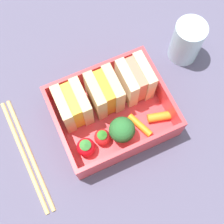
# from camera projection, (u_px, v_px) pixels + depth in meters

# --- Properties ---
(ground_plane) EXTENTS (1.20, 1.20, 0.02)m
(ground_plane) POSITION_uv_depth(u_px,v_px,m) (112.00, 120.00, 0.52)
(ground_plane) COLOR #544E69
(bento_tray) EXTENTS (0.18, 0.14, 0.01)m
(bento_tray) POSITION_uv_depth(u_px,v_px,m) (112.00, 116.00, 0.51)
(bento_tray) COLOR #E73B42
(bento_tray) RESTS_ON ground_plane
(bento_rim) EXTENTS (0.18, 0.14, 0.04)m
(bento_rim) POSITION_uv_depth(u_px,v_px,m) (112.00, 110.00, 0.48)
(bento_rim) COLOR #E73B42
(bento_rim) RESTS_ON bento_tray
(sandwich_left) EXTENTS (0.04, 0.06, 0.06)m
(sandwich_left) POSITION_uv_depth(u_px,v_px,m) (73.00, 106.00, 0.47)
(sandwich_left) COLOR #E3C385
(sandwich_left) RESTS_ON bento_tray
(sandwich_center_left) EXTENTS (0.04, 0.06, 0.06)m
(sandwich_center_left) POSITION_uv_depth(u_px,v_px,m) (104.00, 93.00, 0.48)
(sandwich_center_left) COLOR #DCB581
(sandwich_center_left) RESTS_ON bento_tray
(sandwich_center) EXTENTS (0.04, 0.06, 0.06)m
(sandwich_center) POSITION_uv_depth(u_px,v_px,m) (135.00, 80.00, 0.49)
(sandwich_center) COLOR beige
(sandwich_center) RESTS_ON bento_tray
(strawberry_far_left) EXTENTS (0.03, 0.03, 0.03)m
(strawberry_far_left) POSITION_uv_depth(u_px,v_px,m) (86.00, 147.00, 0.47)
(strawberry_far_left) COLOR red
(strawberry_far_left) RESTS_ON bento_tray
(strawberry_left) EXTENTS (0.03, 0.03, 0.03)m
(strawberry_left) POSITION_uv_depth(u_px,v_px,m) (102.00, 137.00, 0.48)
(strawberry_left) COLOR red
(strawberry_left) RESTS_ON bento_tray
(broccoli_floret) EXTENTS (0.04, 0.04, 0.05)m
(broccoli_floret) POSITION_uv_depth(u_px,v_px,m) (124.00, 129.00, 0.47)
(broccoli_floret) COLOR #86C567
(broccoli_floret) RESTS_ON bento_tray
(carrot_stick_far_left) EXTENTS (0.03, 0.05, 0.01)m
(carrot_stick_far_left) POSITION_uv_depth(u_px,v_px,m) (140.00, 125.00, 0.49)
(carrot_stick_far_left) COLOR orange
(carrot_stick_far_left) RESTS_ON bento_tray
(carrot_stick_left) EXTENTS (0.04, 0.02, 0.01)m
(carrot_stick_left) POSITION_uv_depth(u_px,v_px,m) (159.00, 117.00, 0.50)
(carrot_stick_left) COLOR orange
(carrot_stick_left) RESTS_ON bento_tray
(chopstick_pair) EXTENTS (0.02, 0.20, 0.01)m
(chopstick_pair) POSITION_uv_depth(u_px,v_px,m) (27.00, 156.00, 0.49)
(chopstick_pair) COLOR #DAB16C
(chopstick_pair) RESTS_ON ground_plane
(drinking_glass) EXTENTS (0.05, 0.05, 0.08)m
(drinking_glass) POSITION_uv_depth(u_px,v_px,m) (187.00, 42.00, 0.52)
(drinking_glass) COLOR silver
(drinking_glass) RESTS_ON ground_plane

